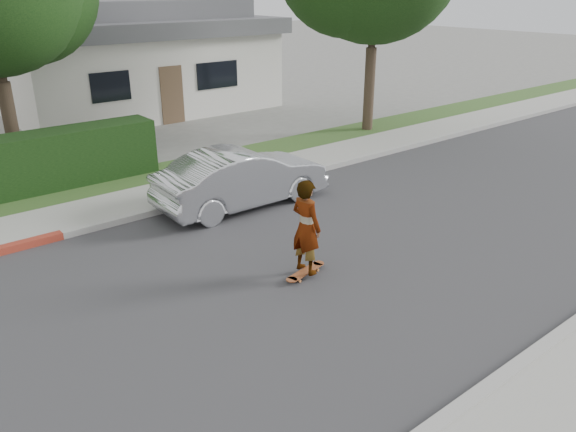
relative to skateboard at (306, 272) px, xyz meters
The scene contains 7 objects.
ground 3.86m from the skateboard, behind, with size 120.00×120.00×0.00m, color slate.
road 3.86m from the skateboard, behind, with size 60.00×8.00×0.01m, color #2D2D30.
curb_far 5.82m from the skateboard, 131.48° to the left, with size 60.00×0.20×0.15m, color #9E9E99.
house 16.89m from the skateboard, 75.68° to the left, with size 10.60×8.60×4.30m.
skateboard is the anchor object (origin of this frame).
skateboarder 0.87m from the skateboard, behind, with size 0.62×0.41×1.71m, color white.
car_silver 3.80m from the skateboard, 72.60° to the left, with size 1.44×4.14×1.36m, color silver.
Camera 1 is at (-1.96, -6.97, 4.82)m, focal length 35.00 mm.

